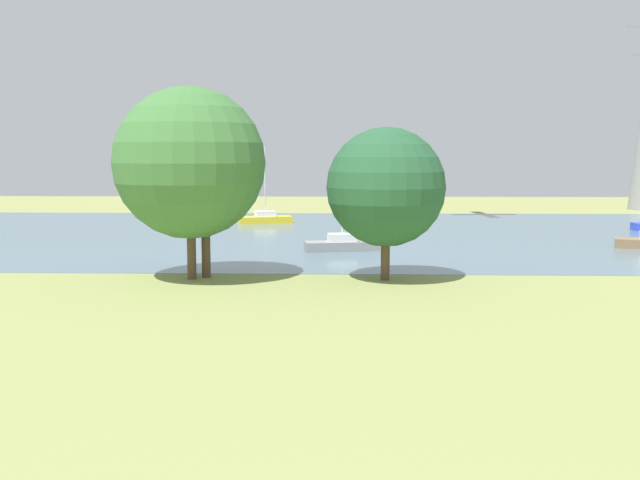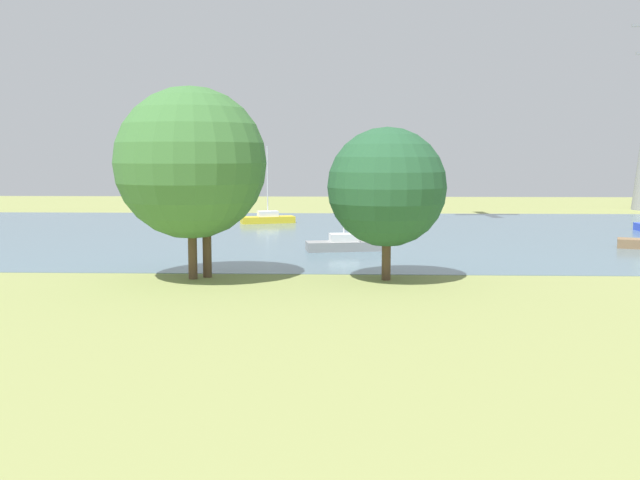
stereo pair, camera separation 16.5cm
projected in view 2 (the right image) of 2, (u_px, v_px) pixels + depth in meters
ground_plane at (350, 307)px, 29.56m from camera, size 160.00×160.00×0.00m
water_surface at (349, 233)px, 57.35m from camera, size 140.00×40.00×0.02m
sailboat_yellow at (268, 218)px, 65.99m from camera, size 5.03×2.94×6.91m
sailboat_gray at (344, 244)px, 46.79m from camera, size 5.00×2.37×5.61m
sailboat_white at (388, 219)px, 65.75m from camera, size 5.03×2.71×5.25m
tree_west_far at (191, 163)px, 35.56m from camera, size 7.41×7.41×9.43m
tree_east_far at (206, 173)px, 36.15m from camera, size 5.26×5.26×7.88m
tree_west_near at (387, 187)px, 35.38m from camera, size 5.80×5.80×7.46m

